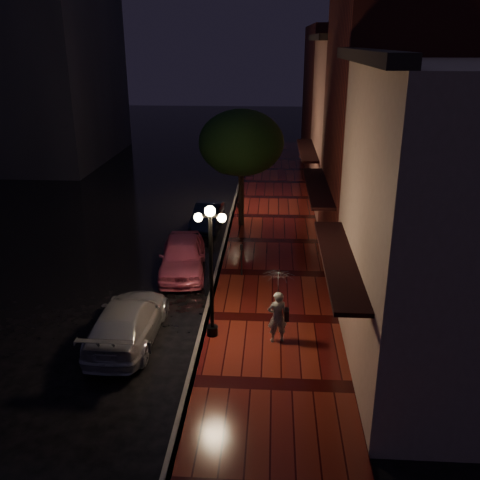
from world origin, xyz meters
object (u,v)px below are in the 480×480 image
at_px(pink_car, 183,256).
at_px(navy_car, 208,216).
at_px(woman_with_umbrella, 278,296).
at_px(street_tree, 241,145).
at_px(parking_meter, 242,257).
at_px(streetlamp_near, 211,264).
at_px(streetlamp_far, 240,165).
at_px(silver_car, 128,321).

distance_m(pink_car, navy_car, 5.74).
bearing_deg(woman_with_umbrella, pink_car, -68.85).
distance_m(street_tree, woman_with_umbrella, 11.65).
xyz_separation_m(street_tree, navy_car, (-1.71, -0.16, -3.63)).
bearing_deg(parking_meter, streetlamp_near, -102.26).
relative_size(streetlamp_near, parking_meter, 3.31).
bearing_deg(pink_car, woman_with_umbrella, -60.48).
bearing_deg(navy_car, parking_meter, -68.28).
height_order(street_tree, navy_car, street_tree).
distance_m(streetlamp_far, parking_meter, 9.45).
height_order(street_tree, silver_car, street_tree).
bearing_deg(streetlamp_near, streetlamp_far, 90.00).
bearing_deg(silver_car, streetlamp_far, -100.07).
bearing_deg(silver_car, navy_car, -95.75).
bearing_deg(parking_meter, silver_car, -128.10).
distance_m(streetlamp_near, parking_meter, 5.05).
bearing_deg(streetlamp_far, parking_meter, -85.99).
bearing_deg(woman_with_umbrella, parking_meter, -88.76).
bearing_deg(woman_with_umbrella, silver_car, -14.47).
bearing_deg(street_tree, navy_car, -174.51).
relative_size(silver_car, woman_with_umbrella, 2.00).
height_order(pink_car, navy_car, pink_car).
height_order(streetlamp_near, woman_with_umbrella, streetlamp_near).
bearing_deg(street_tree, parking_meter, -86.43).
xyz_separation_m(pink_car, parking_meter, (2.44, -0.38, 0.18)).
distance_m(streetlamp_near, navy_car, 11.10).
relative_size(street_tree, navy_car, 1.56).
xyz_separation_m(street_tree, silver_car, (-2.92, -11.24, -3.56)).
bearing_deg(streetlamp_near, street_tree, 88.65).
bearing_deg(navy_car, street_tree, 8.25).
bearing_deg(parking_meter, street_tree, 89.15).
distance_m(streetlamp_near, streetlamp_far, 14.00).
bearing_deg(parking_meter, streetlamp_far, 89.59).
bearing_deg(pink_car, navy_car, 80.36).
xyz_separation_m(streetlamp_near, navy_car, (-1.45, 10.83, -1.99)).
distance_m(streetlamp_far, silver_car, 14.62).
height_order(streetlamp_near, parking_meter, streetlamp_near).
distance_m(street_tree, navy_car, 4.02).
xyz_separation_m(streetlamp_far, pink_car, (-1.79, -8.90, -1.84)).
distance_m(navy_car, parking_meter, 6.46).
bearing_deg(navy_car, silver_car, -93.49).
bearing_deg(street_tree, streetlamp_far, 94.91).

